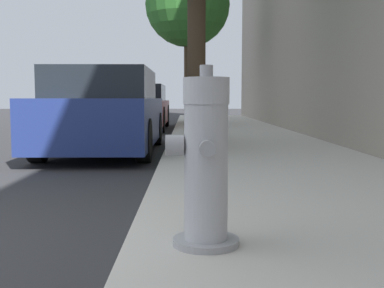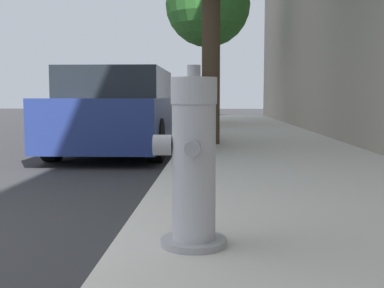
{
  "view_description": "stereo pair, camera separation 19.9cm",
  "coord_description": "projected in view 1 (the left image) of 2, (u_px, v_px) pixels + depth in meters",
  "views": [
    {
      "loc": [
        2.22,
        -2.43,
        0.91
      ],
      "look_at": [
        2.26,
        1.27,
        0.56
      ],
      "focal_mm": 45.0,
      "sensor_mm": 36.0,
      "label": 1
    },
    {
      "loc": [
        2.42,
        -2.43,
        0.91
      ],
      "look_at": [
        2.26,
        1.27,
        0.56
      ],
      "focal_mm": 45.0,
      "sensor_mm": 36.0,
      "label": 2
    }
  ],
  "objects": [
    {
      "name": "fire_hydrant",
      "position": [
        205.0,
        164.0,
        2.52
      ],
      "size": [
        0.39,
        0.39,
        0.95
      ],
      "color": "#97979C",
      "rests_on": "sidewalk_slab"
    },
    {
      "name": "street_tree_far",
      "position": [
        188.0,
        5.0,
        15.42
      ],
      "size": [
        2.72,
        2.72,
        5.15
      ],
      "color": "#423323",
      "rests_on": "sidewalk_slab"
    },
    {
      "name": "parked_car_near",
      "position": [
        106.0,
        113.0,
        8.07
      ],
      "size": [
        1.71,
        4.27,
        1.39
      ],
      "color": "navy",
      "rests_on": "ground_plane"
    },
    {
      "name": "parked_car_mid",
      "position": [
        137.0,
        107.0,
        14.1
      ],
      "size": [
        1.74,
        4.53,
        1.3
      ],
      "color": "maroon",
      "rests_on": "ground_plane"
    }
  ]
}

